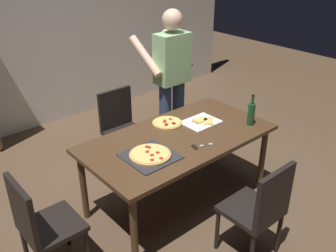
{
  "coord_description": "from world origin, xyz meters",
  "views": [
    {
      "loc": [
        -2.06,
        -2.24,
        2.4
      ],
      "look_at": [
        0.0,
        0.15,
        0.8
      ],
      "focal_mm": 39.81,
      "sensor_mm": 36.0,
      "label": 1
    }
  ],
  "objects": [
    {
      "name": "pepperoni_pizza_on_tray",
      "position": [
        -0.42,
        -0.11,
        0.77
      ],
      "size": [
        0.41,
        0.41,
        0.04
      ],
      "color": "#2D2D33",
      "rests_on": "dining_table"
    },
    {
      "name": "second_pizza_plain",
      "position": [
        0.09,
        0.26,
        0.76
      ],
      "size": [
        0.3,
        0.3,
        0.03
      ],
      "color": "tan",
      "rests_on": "dining_table"
    },
    {
      "name": "pizza_slices_on_towel",
      "position": [
        0.37,
        0.06,
        0.76
      ],
      "size": [
        0.36,
        0.28,
        0.03
      ],
      "color": "white",
      "rests_on": "dining_table"
    },
    {
      "name": "kitchen_scissors",
      "position": [
        0.0,
        -0.26,
        0.76
      ],
      "size": [
        0.2,
        0.12,
        0.01
      ],
      "color": "silver",
      "rests_on": "dining_table"
    },
    {
      "name": "wine_bottle",
      "position": [
        0.7,
        -0.28,
        0.87
      ],
      "size": [
        0.07,
        0.07,
        0.32
      ],
      "color": "#194723",
      "rests_on": "dining_table"
    },
    {
      "name": "ground_plane",
      "position": [
        0.0,
        0.0,
        0.0
      ],
      "size": [
        12.0,
        12.0,
        0.0
      ],
      "primitive_type": "plane",
      "color": "brown"
    },
    {
      "name": "back_wall",
      "position": [
        0.0,
        2.6,
        1.4
      ],
      "size": [
        6.4,
        0.1,
        2.8
      ],
      "primitive_type": "cube",
      "color": "silver",
      "rests_on": "ground_plane"
    },
    {
      "name": "chair_near_camera",
      "position": [
        -0.0,
        -0.96,
        0.51
      ],
      "size": [
        0.42,
        0.42,
        0.9
      ],
      "color": "black",
      "rests_on": "ground_plane"
    },
    {
      "name": "chair_left_end",
      "position": [
        -1.39,
        0.0,
        0.51
      ],
      "size": [
        0.42,
        0.42,
        0.9
      ],
      "color": "black",
      "rests_on": "ground_plane"
    },
    {
      "name": "chair_far_side",
      "position": [
        0.0,
        0.96,
        0.51
      ],
      "size": [
        0.42,
        0.42,
        0.9
      ],
      "color": "black",
      "rests_on": "ground_plane"
    },
    {
      "name": "person_serving_pizza",
      "position": [
        0.56,
        0.74,
        1.0
      ],
      "size": [
        0.55,
        0.54,
        1.75
      ],
      "color": "#38476B",
      "rests_on": "ground_plane"
    },
    {
      "name": "dining_table",
      "position": [
        0.0,
        0.0,
        0.68
      ],
      "size": [
        1.8,
        0.95,
        0.75
      ],
      "color": "#4C331E",
      "rests_on": "ground_plane"
    }
  ]
}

